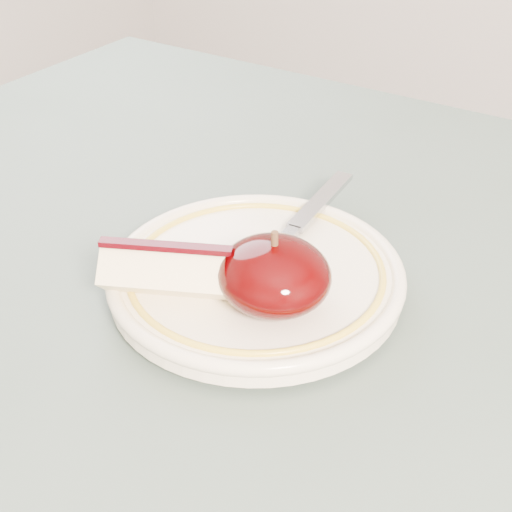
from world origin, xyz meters
The scene contains 4 objects.
plate centered at (-0.04, 0.10, 0.76)m, with size 0.18×0.18×0.02m.
apple_half centered at (-0.01, 0.07, 0.79)m, with size 0.06×0.06×0.05m.
apple_wedge centered at (-0.06, 0.05, 0.78)m, with size 0.08×0.06×0.04m.
fork centered at (-0.04, 0.14, 0.77)m, with size 0.03×0.16×0.00m.
Camera 1 is at (0.16, -0.20, 1.02)m, focal length 50.00 mm.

